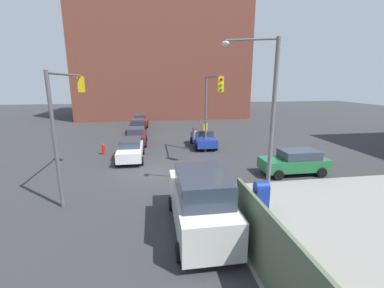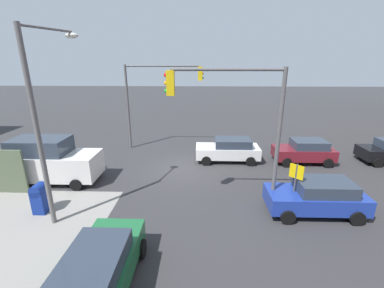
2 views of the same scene
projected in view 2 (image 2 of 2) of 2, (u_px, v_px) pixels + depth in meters
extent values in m
plane|color=#333335|center=(182.00, 170.00, 16.56)|extent=(120.00, 120.00, 0.00)
cylinder|color=#59595B|center=(278.00, 145.00, 11.15)|extent=(0.18, 0.18, 6.50)
cylinder|color=#59595B|center=(228.00, 70.00, 10.26)|extent=(4.62, 0.12, 0.12)
cube|color=yellow|center=(170.00, 83.00, 10.49)|extent=(0.32, 0.36, 1.00)
sphere|color=red|center=(166.00, 75.00, 10.40)|extent=(0.18, 0.18, 0.18)
sphere|color=orange|center=(166.00, 83.00, 10.49)|extent=(0.18, 0.18, 0.18)
sphere|color=green|center=(166.00, 91.00, 10.59)|extent=(0.18, 0.18, 0.18)
cylinder|color=#59595B|center=(128.00, 108.00, 19.98)|extent=(0.18, 0.18, 6.50)
cylinder|color=#59595B|center=(162.00, 66.00, 18.94)|extent=(5.60, 0.12, 0.12)
cube|color=yellow|center=(200.00, 74.00, 19.02)|extent=(0.32, 0.36, 1.00)
sphere|color=red|center=(203.00, 69.00, 18.92)|extent=(0.18, 0.18, 0.18)
sphere|color=orange|center=(203.00, 74.00, 19.01)|extent=(0.18, 0.18, 0.18)
sphere|color=green|center=(203.00, 78.00, 19.11)|extent=(0.18, 0.18, 0.18)
cylinder|color=slate|center=(38.00, 134.00, 9.97)|extent=(0.20, 0.20, 8.00)
cylinder|color=slate|center=(47.00, 28.00, 9.84)|extent=(0.88, 2.30, 0.10)
ellipsoid|color=silver|center=(72.00, 36.00, 10.96)|extent=(0.56, 0.36, 0.24)
cylinder|color=#4C4C4C|center=(294.00, 189.00, 11.59)|extent=(0.08, 0.08, 2.40)
cube|color=yellow|center=(297.00, 172.00, 11.33)|extent=(0.48, 0.48, 0.64)
cube|color=navy|center=(41.00, 201.00, 11.80)|extent=(0.56, 0.64, 1.15)
cylinder|color=navy|center=(38.00, 190.00, 11.63)|extent=(0.56, 0.64, 0.56)
cylinder|color=red|center=(249.00, 145.00, 20.28)|extent=(0.26, 0.26, 0.80)
sphere|color=red|center=(249.00, 140.00, 20.16)|extent=(0.24, 0.24, 0.24)
cube|color=#1E6638|center=(100.00, 272.00, 7.66)|extent=(1.80, 4.35, 0.75)
cube|color=#2D3847|center=(93.00, 263.00, 7.13)|extent=(1.58, 2.43, 0.55)
cylinder|color=black|center=(92.00, 247.00, 9.21)|extent=(0.22, 0.64, 0.64)
cylinder|color=black|center=(142.00, 248.00, 9.16)|extent=(0.22, 0.64, 0.64)
cube|color=#1E389E|center=(315.00, 199.00, 11.71)|extent=(4.31, 1.80, 0.75)
cube|color=#2D3847|center=(325.00, 187.00, 11.50)|extent=(2.41, 1.58, 0.55)
cylinder|color=black|center=(288.00, 217.00, 11.01)|extent=(0.64, 0.22, 0.64)
cylinder|color=black|center=(276.00, 196.00, 12.72)|extent=(0.64, 0.22, 0.64)
cylinder|color=black|center=(357.00, 218.00, 10.92)|extent=(0.64, 0.22, 0.64)
cylinder|color=black|center=(336.00, 197.00, 12.63)|extent=(0.64, 0.22, 0.64)
cylinder|color=black|center=(378.00, 163.00, 16.94)|extent=(0.64, 0.22, 0.64)
cylinder|color=black|center=(361.00, 153.00, 18.65)|extent=(0.64, 0.22, 0.64)
cube|color=white|center=(227.00, 151.00, 17.96)|extent=(4.37, 1.80, 0.75)
cube|color=#2D3847|center=(233.00, 143.00, 17.75)|extent=(2.45, 1.58, 0.55)
cylinder|color=black|center=(206.00, 161.00, 17.26)|extent=(0.64, 0.22, 0.64)
cylinder|color=black|center=(206.00, 152.00, 18.97)|extent=(0.64, 0.22, 0.64)
cylinder|color=black|center=(251.00, 161.00, 17.17)|extent=(0.64, 0.22, 0.64)
cylinder|color=black|center=(246.00, 152.00, 18.89)|extent=(0.64, 0.22, 0.64)
cube|color=maroon|center=(303.00, 153.00, 17.66)|extent=(3.94, 1.80, 0.75)
cube|color=#2D3847|center=(309.00, 144.00, 17.46)|extent=(2.21, 1.58, 0.55)
cylinder|color=black|center=(287.00, 163.00, 16.96)|extent=(0.64, 0.22, 0.64)
cylinder|color=black|center=(279.00, 153.00, 18.67)|extent=(0.64, 0.22, 0.64)
cylinder|color=black|center=(328.00, 163.00, 16.88)|extent=(0.64, 0.22, 0.64)
cylinder|color=black|center=(316.00, 154.00, 18.60)|extent=(0.64, 0.22, 0.64)
cube|color=white|center=(51.00, 165.00, 14.75)|extent=(5.40, 2.10, 1.40)
cube|color=#2D3847|center=(40.00, 146.00, 14.41)|extent=(3.02, 1.85, 0.90)
cylinder|color=black|center=(92.00, 169.00, 15.91)|extent=(0.64, 0.22, 0.64)
cylinder|color=black|center=(76.00, 185.00, 13.91)|extent=(0.64, 0.22, 0.64)
cylinder|color=black|center=(34.00, 169.00, 16.02)|extent=(0.64, 0.22, 0.64)
cylinder|color=black|center=(10.00, 184.00, 14.02)|extent=(0.64, 0.22, 0.64)
cylinder|color=#B2B2B7|center=(296.00, 182.00, 12.42)|extent=(0.36, 0.36, 0.65)
sphere|color=tan|center=(297.00, 173.00, 12.29)|extent=(0.22, 0.22, 0.22)
cylinder|color=#1E1E2D|center=(294.00, 195.00, 12.64)|extent=(0.28, 0.28, 0.82)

